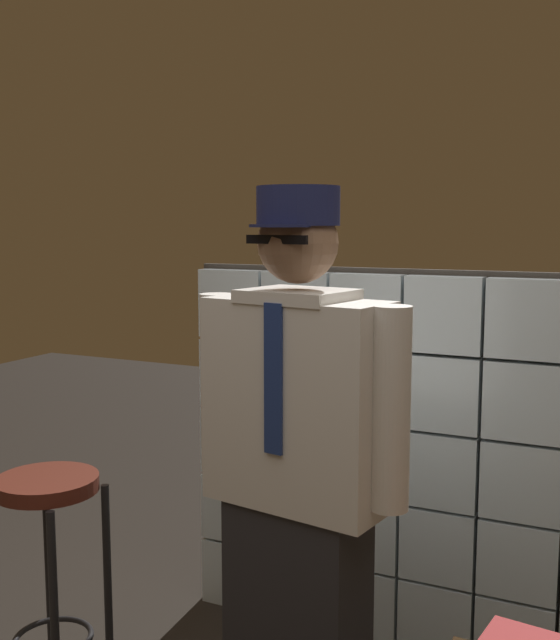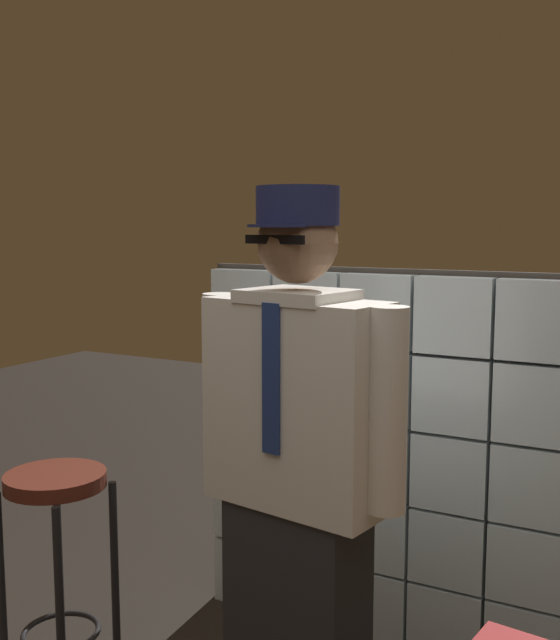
% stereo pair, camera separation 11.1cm
% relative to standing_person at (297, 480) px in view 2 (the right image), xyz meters
% --- Properties ---
extents(glass_block_wall, '(1.79, 0.10, 1.50)m').
position_rel_standing_person_xyz_m(glass_block_wall, '(0.08, 0.82, -0.18)').
color(glass_block_wall, silver).
rests_on(glass_block_wall, ground).
extents(standing_person, '(0.70, 0.34, 1.75)m').
position_rel_standing_person_xyz_m(standing_person, '(0.00, 0.00, 0.00)').
color(standing_person, '#28282D').
rests_on(standing_person, ground).
extents(bar_stool, '(0.34, 0.34, 0.81)m').
position_rel_standing_person_xyz_m(bar_stool, '(-0.88, -0.08, -0.31)').
color(bar_stool, '#592319').
rests_on(bar_stool, ground).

